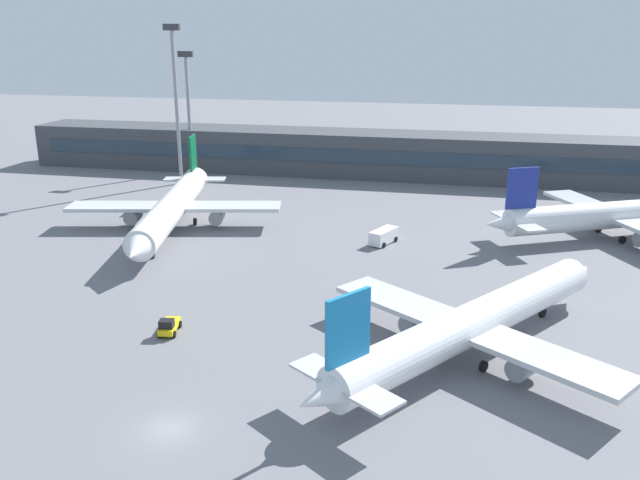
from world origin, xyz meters
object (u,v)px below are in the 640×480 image
(airplane_mid, at_px, (172,207))
(airplane_far, at_px, (627,214))
(baggage_tug_yellow, at_px, (169,326))
(service_van_white, at_px, (384,236))
(airplane_near, at_px, (476,322))
(floodlight_tower_east, at_px, (188,103))
(floodlight_tower_west, at_px, (176,95))

(airplane_mid, height_order, airplane_far, airplane_mid)
(baggage_tug_yellow, relative_size, service_van_white, 0.68)
(airplane_near, height_order, airplane_mid, airplane_mid)
(floodlight_tower_east, bearing_deg, airplane_mid, -70.79)
(airplane_far, relative_size, service_van_white, 7.59)
(airplane_far, distance_m, baggage_tug_yellow, 68.84)
(baggage_tug_yellow, bearing_deg, floodlight_tower_east, 111.17)
(airplane_near, distance_m, baggage_tug_yellow, 30.34)
(airplane_mid, distance_m, floodlight_tower_west, 35.15)
(baggage_tug_yellow, distance_m, floodlight_tower_west, 71.38)
(airplane_mid, bearing_deg, service_van_white, -0.10)
(baggage_tug_yellow, xyz_separation_m, floodlight_tower_east, (-29.42, 75.95, 13.79))
(baggage_tug_yellow, bearing_deg, service_van_white, 62.56)
(airplane_far, distance_m, service_van_white, 36.27)
(airplane_near, xyz_separation_m, service_van_white, (-12.52, 31.82, -2.18))
(floodlight_tower_east, bearing_deg, service_van_white, -41.74)
(service_van_white, bearing_deg, airplane_near, -68.52)
(airplane_mid, xyz_separation_m, airplane_far, (66.95, 10.85, -0.11))
(airplane_near, height_order, baggage_tug_yellow, airplane_near)
(airplane_far, xyz_separation_m, service_van_white, (-34.51, -10.91, -2.33))
(service_van_white, distance_m, floodlight_tower_west, 56.02)
(airplane_near, bearing_deg, airplane_far, 62.77)
(airplane_near, bearing_deg, airplane_mid, 144.67)
(airplane_near, distance_m, airplane_mid, 55.12)
(baggage_tug_yellow, relative_size, floodlight_tower_east, 0.15)
(airplane_near, height_order, service_van_white, airplane_near)
(airplane_mid, relative_size, airplane_far, 1.11)
(airplane_mid, bearing_deg, floodlight_tower_west, 111.63)
(airplane_mid, bearing_deg, baggage_tug_yellow, -66.48)
(airplane_near, xyz_separation_m, floodlight_tower_west, (-56.89, 61.96, 14.00))
(service_van_white, xyz_separation_m, floodlight_tower_east, (-47.06, 41.99, 13.47))
(floodlight_tower_west, bearing_deg, airplane_far, -13.70)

